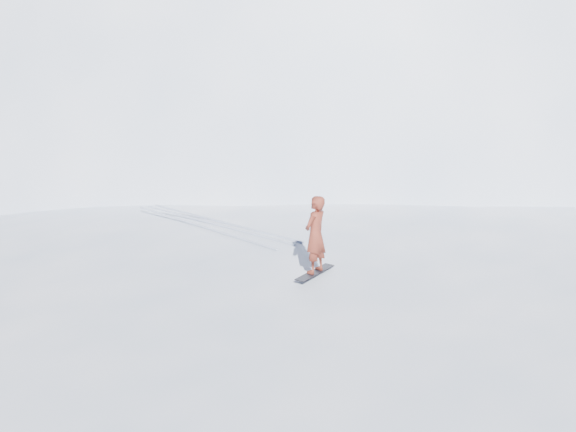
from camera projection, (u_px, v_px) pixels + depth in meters
name	position (u px, v px, depth m)	size (l,w,h in m)	color
ground	(351.00, 356.00, 15.61)	(400.00, 400.00, 0.00)	white
near_ridge	(306.00, 307.00, 18.50)	(36.00, 28.00, 4.80)	white
summit_peak	(333.00, 142.00, 48.40)	(60.00, 56.00, 56.00)	white
peak_shoulder	(244.00, 174.00, 36.81)	(28.00, 24.00, 18.00)	white
wind_bumps	(281.00, 331.00, 16.92)	(16.00, 14.40, 1.00)	white
snowboard	(315.00, 272.00, 14.32)	(1.29, 0.24, 0.02)	black
snowboarder	(315.00, 235.00, 14.09)	(0.64, 0.42, 1.75)	maroon
board_tracks	(213.00, 223.00, 18.13)	(1.90, 5.94, 0.04)	silver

